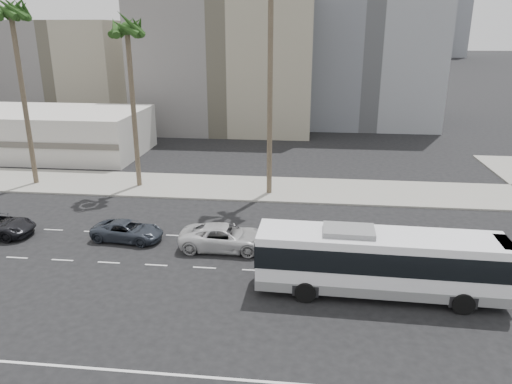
# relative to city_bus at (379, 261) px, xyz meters

# --- Properties ---
(ground) EXTENTS (700.00, 700.00, 0.00)m
(ground) POSITION_rel_city_bus_xyz_m (-3.90, 1.85, -1.96)
(ground) COLOR black
(ground) RESTS_ON ground
(sidewalk_north) EXTENTS (120.00, 7.00, 0.15)m
(sidewalk_north) POSITION_rel_city_bus_xyz_m (-3.90, 17.35, -1.88)
(sidewalk_north) COLOR gray
(sidewalk_north) RESTS_ON ground
(commercial_low) EXTENTS (22.00, 12.16, 5.00)m
(commercial_low) POSITION_rel_city_bus_xyz_m (-33.90, 27.84, 0.54)
(commercial_low) COLOR beige
(commercial_low) RESTS_ON ground
(midrise_beige_west) EXTENTS (24.00, 18.00, 18.00)m
(midrise_beige_west) POSITION_rel_city_bus_xyz_m (-15.90, 46.85, 7.04)
(midrise_beige_west) COLOR gray
(midrise_beige_west) RESTS_ON ground
(midrise_gray_center) EXTENTS (20.00, 20.00, 26.00)m
(midrise_gray_center) POSITION_rel_city_bus_xyz_m (4.10, 53.85, 11.04)
(midrise_gray_center) COLOR slate
(midrise_gray_center) RESTS_ON ground
(midrise_beige_far) EXTENTS (18.00, 16.00, 15.00)m
(midrise_beige_far) POSITION_rel_city_bus_xyz_m (-41.90, 51.85, 5.54)
(midrise_beige_far) COLOR gray
(midrise_beige_far) RESTS_ON ground
(city_bus) EXTENTS (13.04, 3.27, 3.73)m
(city_bus) POSITION_rel_city_bus_xyz_m (0.00, 0.00, 0.00)
(city_bus) COLOR white
(city_bus) RESTS_ON ground
(car_a) EXTENTS (2.73, 5.86, 1.62)m
(car_a) POSITION_rel_city_bus_xyz_m (-9.14, 4.63, -1.15)
(car_a) COLOR silver
(car_a) RESTS_ON ground
(car_b) EXTENTS (2.67, 5.00, 1.34)m
(car_b) POSITION_rel_city_bus_xyz_m (-15.94, 5.30, -1.29)
(car_b) COLOR #2D333D
(car_b) RESTS_ON ground
(palm_mid) EXTENTS (4.83, 4.83, 14.92)m
(palm_mid) POSITION_rel_city_bus_xyz_m (-19.20, 16.85, 11.47)
(palm_mid) COLOR brown
(palm_mid) RESTS_ON ground
(palm_far) EXTENTS (4.73, 4.73, 16.28)m
(palm_far) POSITION_rel_city_bus_xyz_m (-29.00, 16.52, 12.83)
(palm_far) COLOR brown
(palm_far) RESTS_ON ground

